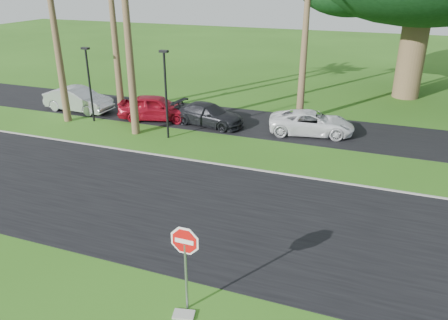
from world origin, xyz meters
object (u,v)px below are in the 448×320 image
Objects in this scene: stop_sign_near at (185,252)px; car_silver at (78,100)px; car_dark at (208,115)px; car_red at (156,108)px; car_minivan at (312,123)px.

car_silver is (-14.10, 13.90, -1.02)m from stop_sign_near.
car_dark is at bearing 110.35° from stop_sign_near.
car_dark is (3.33, 0.19, -0.13)m from car_red.
car_silver is 0.99× the size of car_minivan.
car_minivan is (9.20, 0.73, -0.12)m from car_red.
stop_sign_near reaches higher than car_red.
car_silver is 14.73m from car_minivan.
stop_sign_near is 14.81m from car_minivan.
car_red is at bearing 84.68° from car_minivan.
car_red reaches higher than car_minivan.
stop_sign_near is 15.20m from car_dark.
car_red is (-8.60, 14.02, -1.02)m from stop_sign_near.
car_minivan is at bearing -83.27° from car_silver.
car_minivan is at bearing -99.95° from car_red.
car_minivan is (0.60, 14.75, -1.14)m from stop_sign_near.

